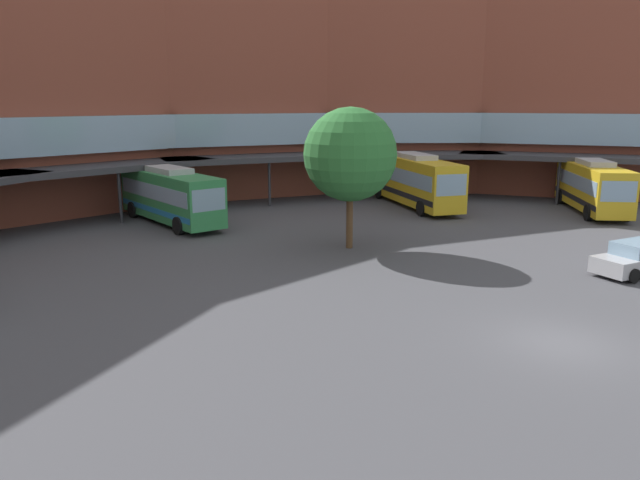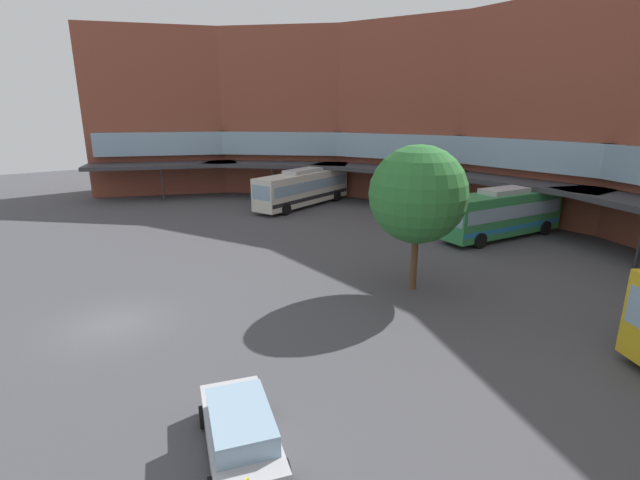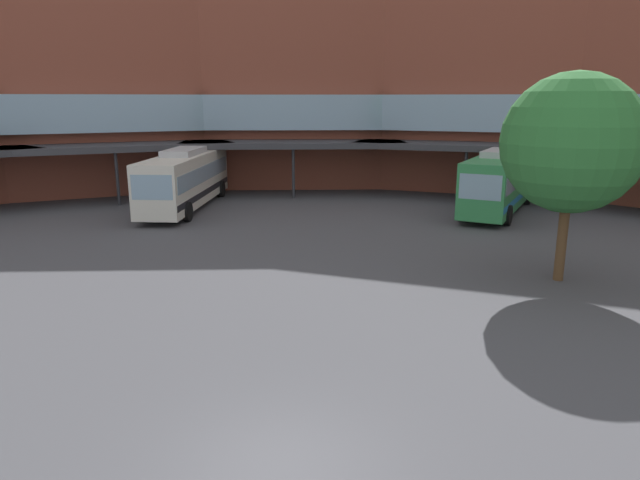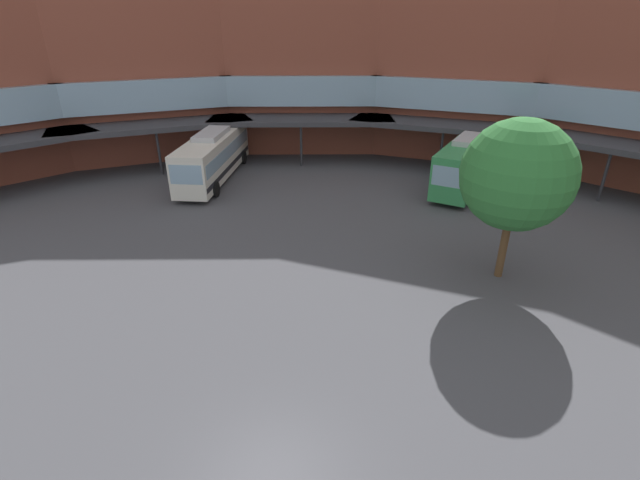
{
  "view_description": "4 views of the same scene",
  "coord_description": "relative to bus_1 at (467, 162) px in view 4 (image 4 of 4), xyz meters",
  "views": [
    {
      "loc": [
        -19.19,
        -7.26,
        7.92
      ],
      "look_at": [
        0.45,
        11.56,
        1.61
      ],
      "focal_mm": 33.96,
      "sensor_mm": 36.0,
      "label": 1
    },
    {
      "loc": [
        20.41,
        -3.76,
        9.23
      ],
      "look_at": [
        2.71,
        9.58,
        2.87
      ],
      "focal_mm": 25.62,
      "sensor_mm": 36.0,
      "label": 2
    },
    {
      "loc": [
        3.87,
        -8.38,
        6.64
      ],
      "look_at": [
        -2.89,
        9.99,
        1.76
      ],
      "focal_mm": 32.03,
      "sensor_mm": 36.0,
      "label": 3
    },
    {
      "loc": [
        4.34,
        -7.35,
        11.36
      ],
      "look_at": [
        -2.69,
        10.25,
        2.14
      ],
      "focal_mm": 25.81,
      "sensor_mm": 36.0,
      "label": 4
    }
  ],
  "objects": [
    {
      "name": "plaza_tree",
      "position": [
        2.98,
        -12.87,
        3.21
      ],
      "size": [
        4.99,
        4.99,
        7.59
      ],
      "color": "brown",
      "rests_on": "ground"
    },
    {
      "name": "bus_2",
      "position": [
        -18.21,
        -5.18,
        -0.02
      ],
      "size": [
        5.75,
        12.11,
        3.66
      ],
      "rotation": [
        0.0,
        0.0,
        5.0
      ],
      "color": "silver",
      "rests_on": "ground"
    },
    {
      "name": "ground_plane",
      "position": [
        -2.23,
        -26.77,
        -1.87
      ],
      "size": [
        121.75,
        121.75,
        0.0
      ],
      "primitive_type": "plane",
      "color": "#47474C"
    },
    {
      "name": "bus_1",
      "position": [
        0.0,
        0.0,
        0.0
      ],
      "size": [
        3.78,
        10.58,
        3.7
      ],
      "rotation": [
        0.0,
        0.0,
        4.58
      ],
      "color": "#338C4C",
      "rests_on": "ground"
    },
    {
      "name": "station_building",
      "position": [
        -2.23,
        -0.92,
        6.51
      ],
      "size": [
        77.52,
        34.58,
        17.63
      ],
      "color": "brown",
      "rests_on": "ground"
    }
  ]
}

